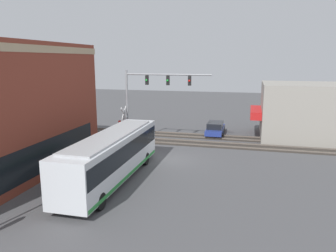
{
  "coord_description": "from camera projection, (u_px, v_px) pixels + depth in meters",
  "views": [
    {
      "loc": [
        -25.66,
        -6.2,
        8.31
      ],
      "look_at": [
        4.73,
        1.43,
        1.92
      ],
      "focal_mm": 35.0,
      "sensor_mm": 36.0,
      "label": 1
    }
  ],
  "objects": [
    {
      "name": "parked_car_blue",
      "position": [
        215.0,
        129.0,
        36.81
      ],
      "size": [
        4.89,
        1.82,
        1.44
      ],
      "color": "navy",
      "rests_on": "ground"
    },
    {
      "name": "traffic_signal_gantry",
      "position": [
        152.0,
        89.0,
        31.56
      ],
      "size": [
        0.42,
        8.45,
        7.31
      ],
      "color": "gray",
      "rests_on": "ground"
    },
    {
      "name": "ground_plane",
      "position": [
        171.0,
        160.0,
        27.52
      ],
      "size": [
        120.0,
        120.0,
        0.0
      ],
      "primitive_type": "plane",
      "color": "#4C4C4F"
    },
    {
      "name": "rail_track_near",
      "position": [
        185.0,
        142.0,
        33.22
      ],
      "size": [
        2.6,
        60.0,
        0.15
      ],
      "color": "#332D28",
      "rests_on": "ground"
    },
    {
      "name": "shop_building",
      "position": [
        307.0,
        111.0,
        34.61
      ],
      "size": [
        8.21,
        10.58,
        5.84
      ],
      "color": "gray",
      "rests_on": "ground"
    },
    {
      "name": "rail_track_far",
      "position": [
        190.0,
        136.0,
        36.26
      ],
      "size": [
        2.6,
        60.0,
        0.15
      ],
      "color": "#332D28",
      "rests_on": "ground"
    },
    {
      "name": "city_bus",
      "position": [
        112.0,
        155.0,
        22.46
      ],
      "size": [
        12.28,
        2.59,
        3.35
      ],
      "color": "silver",
      "rests_on": "ground"
    },
    {
      "name": "crossing_signal",
      "position": [
        124.0,
        122.0,
        32.14
      ],
      "size": [
        1.41,
        1.18,
        3.81
      ],
      "color": "gray",
      "rests_on": "ground"
    }
  ]
}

